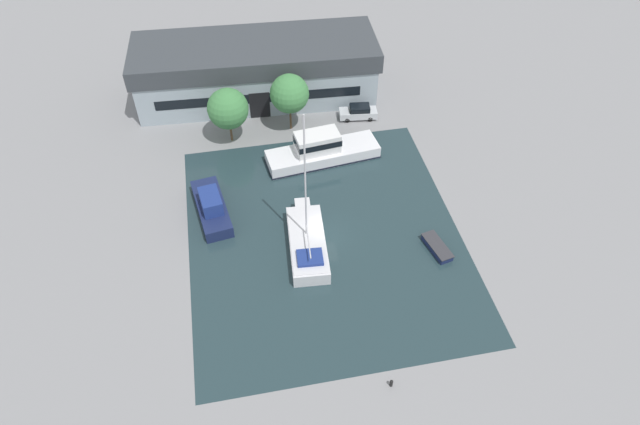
% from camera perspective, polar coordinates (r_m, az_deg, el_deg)
% --- Properties ---
extents(ground_plane, '(440.00, 440.00, 0.00)m').
position_cam_1_polar(ground_plane, '(55.36, 0.45, -2.37)').
color(ground_plane, gray).
extents(water_canal, '(26.03, 30.26, 0.01)m').
position_cam_1_polar(water_canal, '(55.36, 0.45, -2.37)').
color(water_canal, '#23383D').
rests_on(water_canal, ground).
extents(warehouse_building, '(29.80, 11.58, 7.15)m').
position_cam_1_polar(warehouse_building, '(72.30, -6.41, 14.01)').
color(warehouse_building, '#99A8B2').
rests_on(warehouse_building, ground).
extents(quay_tree_near_building, '(4.59, 4.59, 6.64)m').
position_cam_1_polar(quay_tree_near_building, '(64.57, -9.20, 10.20)').
color(quay_tree_near_building, brown).
rests_on(quay_tree_near_building, ground).
extents(quay_tree_by_water, '(4.44, 4.44, 7.04)m').
position_cam_1_polar(quay_tree_by_water, '(65.43, -3.07, 11.78)').
color(quay_tree_by_water, brown).
rests_on(quay_tree_by_water, ground).
extents(parked_car, '(4.65, 2.26, 1.75)m').
position_cam_1_polar(parked_car, '(69.40, 3.86, 9.99)').
color(parked_car, silver).
rests_on(parked_car, ground).
extents(sailboat_moored, '(4.03, 10.21, 15.08)m').
position_cam_1_polar(sailboat_moored, '(53.78, -1.29, -2.94)').
color(sailboat_moored, silver).
rests_on(sailboat_moored, water_canal).
extents(motor_cruiser, '(12.83, 4.99, 3.61)m').
position_cam_1_polar(motor_cruiser, '(62.84, 0.10, 6.23)').
color(motor_cruiser, white).
rests_on(motor_cruiser, water_canal).
extents(small_dinghy, '(2.19, 3.96, 0.69)m').
position_cam_1_polar(small_dinghy, '(55.06, 11.63, -3.43)').
color(small_dinghy, '#19234C').
rests_on(small_dinghy, water_canal).
extents(cabin_boat, '(3.84, 8.23, 2.88)m').
position_cam_1_polar(cabin_boat, '(57.73, -10.80, 0.58)').
color(cabin_boat, '#19234C').
rests_on(cabin_boat, water_canal).
extents(mooring_bollard, '(0.27, 0.27, 0.75)m').
position_cam_1_polar(mooring_bollard, '(46.29, 7.15, -16.56)').
color(mooring_bollard, black).
rests_on(mooring_bollard, ground).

